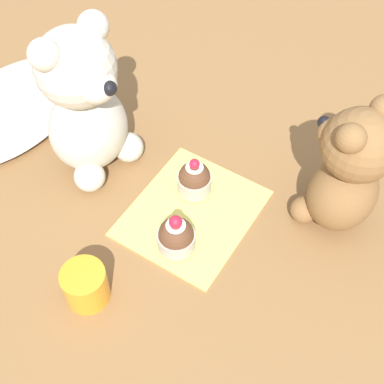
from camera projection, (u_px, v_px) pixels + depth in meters
name	position (u px, v px, depth m)	size (l,w,h in m)	color
ground_plane	(192.00, 214.00, 0.84)	(4.00, 4.00, 0.00)	olive
knitted_placemat	(192.00, 212.00, 0.84)	(0.21, 0.18, 0.01)	#E0D166
tulle_cloth	(10.00, 108.00, 0.96)	(0.32, 0.21, 0.03)	silver
teddy_bear_cream	(85.00, 105.00, 0.81)	(0.15, 0.15, 0.27)	beige
teddy_bear_tan	(348.00, 171.00, 0.75)	(0.13, 0.13, 0.23)	olive
cupcake_near_cream_bear	(194.00, 179.00, 0.84)	(0.05, 0.05, 0.07)	#B2ADA3
cupcake_near_tan_bear	(176.00, 236.00, 0.78)	(0.06, 0.06, 0.07)	#B2ADA3
juice_glass	(86.00, 285.00, 0.73)	(0.06, 0.06, 0.06)	orange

